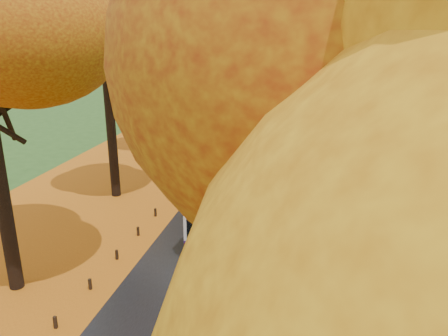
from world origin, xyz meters
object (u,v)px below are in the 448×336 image
(bus, at_px, (243,192))
(car_silver, at_px, (247,121))
(car_dark, at_px, (257,109))
(streetlamp_mid, at_px, (302,100))
(car_white, at_px, (233,139))
(streetlamp_far, at_px, (309,75))
(streetlamp_near, at_px, (278,184))

(bus, relative_size, car_silver, 2.54)
(car_dark, bearing_deg, streetlamp_mid, -71.27)
(car_white, bearing_deg, car_dark, 78.59)
(streetlamp_mid, distance_m, streetlamp_far, 22.00)
(car_silver, bearing_deg, car_white, -105.22)
(car_silver, xyz_separation_m, car_dark, (0.00, 8.08, -0.09))
(bus, bearing_deg, streetlamp_mid, 86.44)
(streetlamp_mid, distance_m, car_silver, 11.64)
(streetlamp_mid, relative_size, bus, 0.69)
(car_silver, bearing_deg, streetlamp_mid, -70.15)
(streetlamp_mid, relative_size, car_white, 2.06)
(streetlamp_far, xyz_separation_m, car_silver, (-6.30, -13.03, -3.92))
(car_white, xyz_separation_m, car_silver, (0.00, 8.32, 0.09))
(streetlamp_far, relative_size, bus, 0.69)
(streetlamp_far, bearing_deg, car_white, -106.43)
(streetlamp_far, height_order, car_dark, streetlamp_far)
(streetlamp_far, relative_size, car_silver, 1.74)
(streetlamp_far, bearing_deg, streetlamp_near, -90.00)
(streetlamp_mid, height_order, car_silver, streetlamp_mid)
(car_white, bearing_deg, streetlamp_mid, -17.31)
(car_silver, bearing_deg, car_dark, 74.78)
(car_silver, distance_m, car_dark, 8.08)
(streetlamp_near, relative_size, bus, 0.69)
(streetlamp_mid, relative_size, car_dark, 1.75)
(streetlamp_near, xyz_separation_m, car_silver, (-6.30, 30.97, -3.92))
(streetlamp_far, xyz_separation_m, car_dark, (-6.30, -4.95, -4.01))
(car_white, height_order, car_dark, car_dark)
(streetlamp_mid, xyz_separation_m, car_white, (-6.30, 0.65, -4.01))
(streetlamp_far, distance_m, car_dark, 8.96)
(streetlamp_far, relative_size, car_white, 2.06)
(car_dark, bearing_deg, streetlamp_near, -82.38)
(streetlamp_mid, distance_m, car_white, 7.49)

